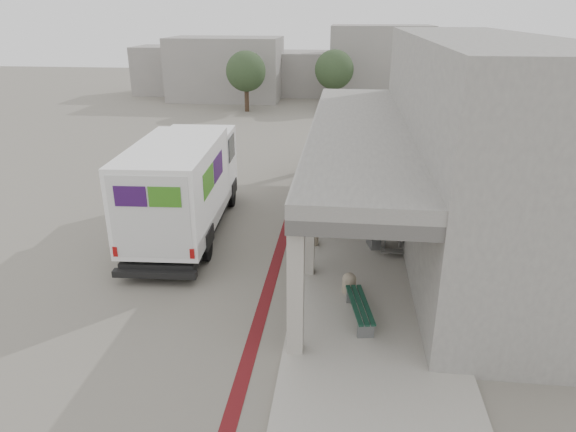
# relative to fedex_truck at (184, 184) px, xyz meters

# --- Properties ---
(ground) EXTENTS (120.00, 120.00, 0.00)m
(ground) POSITION_rel_fedex_truck_xyz_m (2.64, -3.36, -1.92)
(ground) COLOR slate
(ground) RESTS_ON ground
(bike_lane_stripe) EXTENTS (0.35, 40.00, 0.01)m
(bike_lane_stripe) POSITION_rel_fedex_truck_xyz_m (3.64, -1.36, -1.91)
(bike_lane_stripe) COLOR #5B1215
(bike_lane_stripe) RESTS_ON ground
(sidewalk) EXTENTS (4.40, 28.00, 0.12)m
(sidewalk) POSITION_rel_fedex_truck_xyz_m (6.64, -3.36, -1.86)
(sidewalk) COLOR #9F9C8F
(sidewalk) RESTS_ON ground
(transit_building) EXTENTS (7.60, 17.00, 7.00)m
(transit_building) POSITION_rel_fedex_truck_xyz_m (9.47, 1.14, 1.48)
(transit_building) COLOR slate
(transit_building) RESTS_ON ground
(distant_backdrop) EXTENTS (28.00, 10.00, 6.50)m
(distant_backdrop) POSITION_rel_fedex_truck_xyz_m (-0.20, 32.52, 0.79)
(distant_backdrop) COLOR gray
(distant_backdrop) RESTS_ON ground
(tree_left) EXTENTS (3.20, 3.20, 4.80)m
(tree_left) POSITION_rel_fedex_truck_xyz_m (-2.36, 24.64, 1.26)
(tree_left) COLOR #38281C
(tree_left) RESTS_ON ground
(tree_mid) EXTENTS (3.20, 3.20, 4.80)m
(tree_mid) POSITION_rel_fedex_truck_xyz_m (4.64, 26.64, 1.26)
(tree_mid) COLOR #38281C
(tree_mid) RESTS_ON ground
(tree_right) EXTENTS (3.20, 3.20, 4.80)m
(tree_right) POSITION_rel_fedex_truck_xyz_m (12.64, 25.64, 1.26)
(tree_right) COLOR #38281C
(tree_right) RESTS_ON ground
(fedex_truck) EXTENTS (3.06, 8.56, 3.60)m
(fedex_truck) POSITION_rel_fedex_truck_xyz_m (0.00, 0.00, 0.00)
(fedex_truck) COLOR black
(fedex_truck) RESTS_ON ground
(bench) EXTENTS (0.77, 2.03, 0.47)m
(bench) POSITION_rel_fedex_truck_xyz_m (6.30, -5.36, -1.46)
(bench) COLOR slate
(bench) RESTS_ON sidewalk
(bollard_near) EXTENTS (0.40, 0.40, 0.60)m
(bollard_near) POSITION_rel_fedex_truck_xyz_m (6.02, -3.95, -1.50)
(bollard_near) COLOR gray
(bollard_near) RESTS_ON sidewalk
(bollard_far) EXTENTS (0.43, 0.43, 0.65)m
(bollard_far) POSITION_rel_fedex_truck_xyz_m (4.74, -0.81, -1.47)
(bollard_far) COLOR gray
(bollard_far) RESTS_ON sidewalk
(utility_cabinet) EXTENTS (0.63, 0.75, 1.09)m
(utility_cabinet) POSITION_rel_fedex_truck_xyz_m (6.94, -0.73, -1.25)
(utility_cabinet) COLOR slate
(utility_cabinet) RESTS_ON sidewalk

